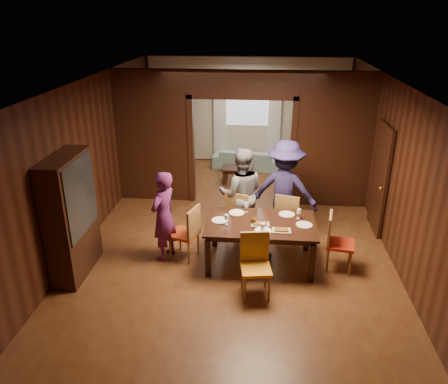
# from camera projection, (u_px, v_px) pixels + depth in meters

# --- Properties ---
(floor) EXTENTS (9.00, 9.00, 0.00)m
(floor) POSITION_uv_depth(u_px,v_px,m) (236.00, 234.00, 8.45)
(floor) COLOR #522A17
(floor) RESTS_ON ground
(ceiling) EXTENTS (5.50, 9.00, 0.02)m
(ceiling) POSITION_uv_depth(u_px,v_px,m) (238.00, 82.00, 7.33)
(ceiling) COLOR silver
(ceiling) RESTS_ON room_walls
(room_walls) EXTENTS (5.52, 9.01, 2.90)m
(room_walls) POSITION_uv_depth(u_px,v_px,m) (242.00, 133.00, 9.60)
(room_walls) COLOR black
(room_walls) RESTS_ON floor
(person_purple) EXTENTS (0.58, 0.68, 1.59)m
(person_purple) POSITION_uv_depth(u_px,v_px,m) (164.00, 216.00, 7.38)
(person_purple) COLOR #5B1F5A
(person_purple) RESTS_ON floor
(person_grey) EXTENTS (0.92, 0.75, 1.75)m
(person_grey) POSITION_uv_depth(u_px,v_px,m) (241.00, 194.00, 8.07)
(person_grey) COLOR slate
(person_grey) RESTS_ON floor
(person_navy) EXTENTS (1.36, 0.98, 1.89)m
(person_navy) POSITION_uv_depth(u_px,v_px,m) (285.00, 190.00, 8.05)
(person_navy) COLOR #201B45
(person_navy) RESTS_ON floor
(sofa) EXTENTS (1.89, 0.95, 0.53)m
(sofa) POSITION_uv_depth(u_px,v_px,m) (247.00, 159.00, 11.88)
(sofa) COLOR #8BB6B6
(sofa) RESTS_ON floor
(serving_bowl) EXTENTS (0.28, 0.28, 0.07)m
(serving_bowl) POSITION_uv_depth(u_px,v_px,m) (265.00, 218.00, 7.30)
(serving_bowl) COLOR black
(serving_bowl) RESTS_ON dining_table
(dining_table) EXTENTS (1.82, 1.13, 0.76)m
(dining_table) POSITION_uv_depth(u_px,v_px,m) (260.00, 243.00, 7.38)
(dining_table) COLOR black
(dining_table) RESTS_ON floor
(coffee_table) EXTENTS (0.80, 0.50, 0.40)m
(coffee_table) POSITION_uv_depth(u_px,v_px,m) (238.00, 175.00, 10.92)
(coffee_table) COLOR black
(coffee_table) RESTS_ON floor
(chair_left) EXTENTS (0.55, 0.55, 0.97)m
(chair_left) POSITION_uv_depth(u_px,v_px,m) (184.00, 232.00, 7.50)
(chair_left) COLOR #C33C12
(chair_left) RESTS_ON floor
(chair_right) EXTENTS (0.51, 0.51, 0.97)m
(chair_right) POSITION_uv_depth(u_px,v_px,m) (341.00, 242.00, 7.18)
(chair_right) COLOR red
(chair_right) RESTS_ON floor
(chair_far_l) EXTENTS (0.55, 0.55, 0.97)m
(chair_far_l) POSITION_uv_depth(u_px,v_px,m) (240.00, 214.00, 8.19)
(chair_far_l) COLOR #C96B12
(chair_far_l) RESTS_ON floor
(chair_far_r) EXTENTS (0.54, 0.54, 0.97)m
(chair_far_r) POSITION_uv_depth(u_px,v_px,m) (288.00, 216.00, 8.09)
(chair_far_r) COLOR orange
(chair_far_r) RESTS_ON floor
(chair_near) EXTENTS (0.50, 0.50, 0.97)m
(chair_near) POSITION_uv_depth(u_px,v_px,m) (256.00, 267.00, 6.49)
(chair_near) COLOR orange
(chair_near) RESTS_ON floor
(hutch) EXTENTS (0.40, 1.20, 2.00)m
(hutch) POSITION_uv_depth(u_px,v_px,m) (71.00, 216.00, 6.90)
(hutch) COLOR black
(hutch) RESTS_ON floor
(door_right) EXTENTS (0.06, 0.90, 2.10)m
(door_right) POSITION_uv_depth(u_px,v_px,m) (380.00, 179.00, 8.28)
(door_right) COLOR black
(door_right) RESTS_ON floor
(window_far) EXTENTS (1.20, 0.03, 1.30)m
(window_far) POSITION_uv_depth(u_px,v_px,m) (247.00, 102.00, 11.87)
(window_far) COLOR silver
(window_far) RESTS_ON back_wall
(curtain_left) EXTENTS (0.35, 0.06, 2.40)m
(curtain_left) POSITION_uv_depth(u_px,v_px,m) (220.00, 118.00, 12.07)
(curtain_left) COLOR white
(curtain_left) RESTS_ON back_wall
(curtain_right) EXTENTS (0.35, 0.06, 2.40)m
(curtain_right) POSITION_uv_depth(u_px,v_px,m) (274.00, 119.00, 11.95)
(curtain_right) COLOR white
(curtain_right) RESTS_ON back_wall
(plate_left) EXTENTS (0.27, 0.27, 0.01)m
(plate_left) POSITION_uv_depth(u_px,v_px,m) (220.00, 220.00, 7.30)
(plate_left) COLOR white
(plate_left) RESTS_ON dining_table
(plate_far_l) EXTENTS (0.27, 0.27, 0.01)m
(plate_far_l) POSITION_uv_depth(u_px,v_px,m) (237.00, 213.00, 7.58)
(plate_far_l) COLOR white
(plate_far_l) RESTS_ON dining_table
(plate_far_r) EXTENTS (0.27, 0.27, 0.01)m
(plate_far_r) POSITION_uv_depth(u_px,v_px,m) (287.00, 214.00, 7.52)
(plate_far_r) COLOR silver
(plate_far_r) RESTS_ON dining_table
(plate_right) EXTENTS (0.27, 0.27, 0.01)m
(plate_right) POSITION_uv_depth(u_px,v_px,m) (304.00, 225.00, 7.15)
(plate_right) COLOR silver
(plate_right) RESTS_ON dining_table
(plate_near) EXTENTS (0.27, 0.27, 0.01)m
(plate_near) POSITION_uv_depth(u_px,v_px,m) (263.00, 231.00, 6.95)
(plate_near) COLOR white
(plate_near) RESTS_ON dining_table
(platter_a) EXTENTS (0.30, 0.20, 0.04)m
(platter_a) POSITION_uv_depth(u_px,v_px,m) (260.00, 224.00, 7.15)
(platter_a) COLOR gray
(platter_a) RESTS_ON dining_table
(platter_b) EXTENTS (0.30, 0.20, 0.04)m
(platter_b) POSITION_uv_depth(u_px,v_px,m) (281.00, 230.00, 6.95)
(platter_b) COLOR gray
(platter_b) RESTS_ON dining_table
(wineglass_left) EXTENTS (0.08, 0.08, 0.18)m
(wineglass_left) POSITION_uv_depth(u_px,v_px,m) (226.00, 220.00, 7.14)
(wineglass_left) COLOR silver
(wineglass_left) RESTS_ON dining_table
(wineglass_far) EXTENTS (0.08, 0.08, 0.18)m
(wineglass_far) POSITION_uv_depth(u_px,v_px,m) (246.00, 207.00, 7.58)
(wineglass_far) COLOR white
(wineglass_far) RESTS_ON dining_table
(wineglass_right) EXTENTS (0.08, 0.08, 0.18)m
(wineglass_right) POSITION_uv_depth(u_px,v_px,m) (299.00, 214.00, 7.34)
(wineglass_right) COLOR silver
(wineglass_right) RESTS_ON dining_table
(tumbler) EXTENTS (0.07, 0.07, 0.14)m
(tumbler) POSITION_uv_depth(u_px,v_px,m) (263.00, 227.00, 6.92)
(tumbler) COLOR silver
(tumbler) RESTS_ON dining_table
(condiment_jar) EXTENTS (0.08, 0.08, 0.11)m
(condiment_jar) POSITION_uv_depth(u_px,v_px,m) (253.00, 221.00, 7.18)
(condiment_jar) COLOR #532E13
(condiment_jar) RESTS_ON dining_table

